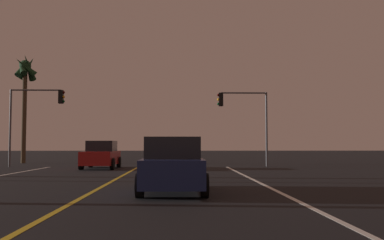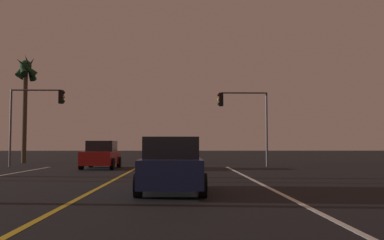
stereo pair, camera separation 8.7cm
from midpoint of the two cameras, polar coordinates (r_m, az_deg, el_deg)
name	(u,v)px [view 2 (the right image)]	position (r m, az deg, el deg)	size (l,w,h in m)	color
lane_edge_right	(286,196)	(12.78, 12.51, -9.79)	(0.16, 32.22, 0.01)	silver
lane_center_divider	(81,197)	(12.72, -14.18, -9.80)	(0.16, 32.22, 0.01)	gold
car_oncoming	(101,155)	(27.23, -11.78, -4.55)	(2.02, 4.30, 1.70)	black
car_lead_same_lane	(172,166)	(13.38, -2.52, -6.05)	(2.02, 4.30, 1.70)	black
traffic_light_near_right	(242,111)	(29.32, 6.70, 1.24)	(3.40, 0.36, 5.01)	#4C4C51
traffic_light_near_left	(38,109)	(30.57, -19.61, 1.44)	(3.64, 0.36, 5.15)	#4C4C51
palm_tree_left_far	(26,77)	(37.05, -21.03, 5.27)	(2.00, 1.90, 8.66)	#473826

